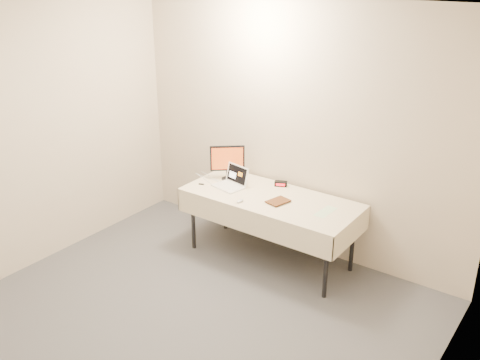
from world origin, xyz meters
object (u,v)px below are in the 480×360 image
Objects in this scene: table at (270,202)px; laptop at (232,182)px; monitor at (227,160)px; book at (273,190)px.

laptop is (-0.50, -0.01, 0.12)m from table.
table is 4.72× the size of monitor.
table is at bearing 151.29° from book.
monitor reaches higher than book.
monitor is (-0.16, 0.13, 0.18)m from laptop.
laptop is 0.27m from monitor.
monitor reaches higher than laptop.
table is 8.35× the size of book.
laptop is at bearing -170.48° from book.
book is (0.71, -0.18, -0.12)m from monitor.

